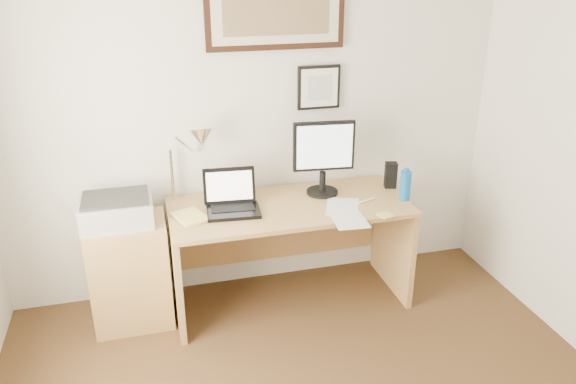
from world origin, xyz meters
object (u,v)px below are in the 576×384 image
object	(u,v)px
laptop	(232,202)
desk	(286,231)
water_bottle	(405,186)
lcd_monitor	(324,154)
side_cabinet	(131,272)
book	(178,221)
printer	(117,210)

from	to	relation	value
laptop	desk	bearing A→B (deg)	10.20
water_bottle	lcd_monitor	world-z (taller)	lcd_monitor
desk	lcd_monitor	size ratio (longest dim) A/B	3.08
side_cabinet	book	size ratio (longest dim) A/B	3.05
book	laptop	world-z (taller)	laptop
printer	lcd_monitor	bearing A→B (deg)	2.62
lcd_monitor	book	bearing A→B (deg)	-169.23
desk	book	bearing A→B (deg)	-168.15
water_bottle	book	distance (m)	1.53
side_cabinet	laptop	world-z (taller)	laptop
side_cabinet	lcd_monitor	world-z (taller)	lcd_monitor
water_bottle	laptop	xyz separation A→B (m)	(-1.16, 0.13, -0.04)
side_cabinet	desk	xyz separation A→B (m)	(1.07, 0.04, 0.15)
side_cabinet	desk	bearing A→B (deg)	1.89
printer	water_bottle	bearing A→B (deg)	-5.35
book	desk	distance (m)	0.80
water_bottle	desk	xyz separation A→B (m)	(-0.78, 0.20, -0.34)
laptop	lcd_monitor	world-z (taller)	lcd_monitor
desk	water_bottle	bearing A→B (deg)	-14.58
book	printer	distance (m)	0.39
side_cabinet	laptop	distance (m)	0.82
water_bottle	printer	xyz separation A→B (m)	(-1.89, 0.18, -0.03)
desk	laptop	world-z (taller)	laptop
laptop	book	bearing A→B (deg)	-166.39
desk	lcd_monitor	bearing A→B (deg)	7.75
desk	side_cabinet	bearing A→B (deg)	-178.11
side_cabinet	lcd_monitor	size ratio (longest dim) A/B	1.40
water_bottle	desk	world-z (taller)	water_bottle
water_bottle	lcd_monitor	distance (m)	0.59
side_cabinet	lcd_monitor	xyz separation A→B (m)	(1.34, 0.07, 0.68)
desk	printer	bearing A→B (deg)	-178.65
laptop	printer	bearing A→B (deg)	176.57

